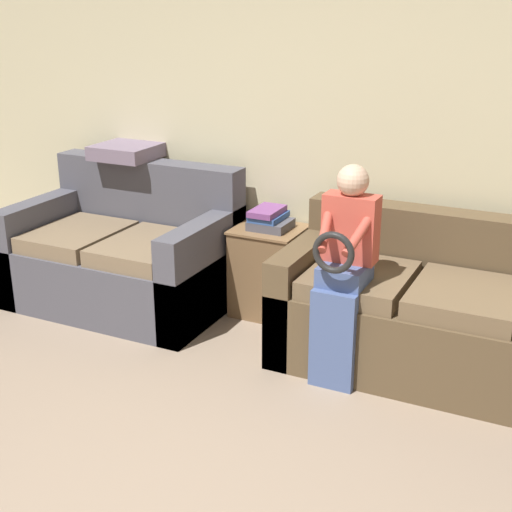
{
  "coord_description": "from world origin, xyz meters",
  "views": [
    {
      "loc": [
        1.44,
        -1.52,
        2.07
      ],
      "look_at": [
        -0.13,
        1.71,
        0.77
      ],
      "focal_mm": 50.0,
      "sensor_mm": 36.0,
      "label": 1
    }
  ],
  "objects": [
    {
      "name": "side_shelf",
      "position": [
        -0.47,
        2.62,
        0.32
      ],
      "size": [
        0.46,
        0.43,
        0.62
      ],
      "color": "brown",
      "rests_on": "ground_plane"
    },
    {
      "name": "couch_side",
      "position": [
        -1.46,
        2.35,
        0.34
      ],
      "size": [
        1.49,
        0.95,
        0.98
      ],
      "color": "#4C4C56",
      "rests_on": "ground_plane"
    },
    {
      "name": "throw_pillow",
      "position": [
        -1.63,
        2.67,
        1.03
      ],
      "size": [
        0.43,
        0.43,
        0.1
      ],
      "color": "slate",
      "rests_on": "couch_side"
    },
    {
      "name": "wall_back",
      "position": [
        0.0,
        2.89,
        1.27
      ],
      "size": [
        6.85,
        0.06,
        2.55
      ],
      "color": "beige",
      "rests_on": "ground_plane"
    },
    {
      "name": "couch_main",
      "position": [
        0.91,
        2.35,
        0.33
      ],
      "size": [
        2.14,
        0.9,
        0.87
      ],
      "color": "brown",
      "rests_on": "ground_plane"
    },
    {
      "name": "book_stack",
      "position": [
        -0.47,
        2.62,
        0.68
      ],
      "size": [
        0.26,
        0.29,
        0.14
      ],
      "color": "#4C4C56",
      "rests_on": "side_shelf"
    },
    {
      "name": "child_left_seated",
      "position": [
        0.28,
        1.98,
        0.68
      ],
      "size": [
        0.31,
        0.38,
        1.23
      ],
      "color": "#475B8E",
      "rests_on": "ground_plane"
    }
  ]
}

